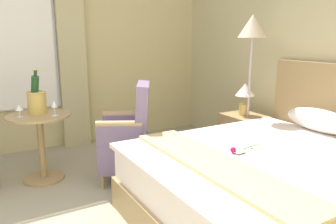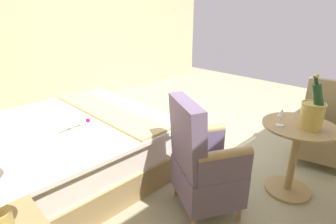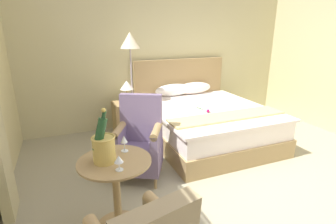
# 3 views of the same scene
# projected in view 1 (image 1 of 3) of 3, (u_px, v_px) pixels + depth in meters

# --- Properties ---
(bed) EXTENTS (1.86, 2.18, 1.26)m
(bed) POSITION_uv_depth(u_px,v_px,m) (276.00, 180.00, 2.75)
(bed) COLOR #A18353
(bed) RESTS_ON ground
(nightstand) EXTENTS (0.52, 0.41, 0.59)m
(nightstand) POSITION_uv_depth(u_px,v_px,m) (243.00, 138.00, 4.05)
(nightstand) COLOR #A18353
(nightstand) RESTS_ON ground
(bedside_lamp) EXTENTS (0.23, 0.23, 0.38)m
(bedside_lamp) POSITION_uv_depth(u_px,v_px,m) (245.00, 94.00, 3.93)
(bedside_lamp) COLOR tan
(bedside_lamp) RESTS_ON nightstand
(floor_lamp_brass) EXTENTS (0.32, 0.32, 1.76)m
(floor_lamp_brass) POSITION_uv_depth(u_px,v_px,m) (252.00, 40.00, 3.71)
(floor_lamp_brass) COLOR #B4A8AD
(floor_lamp_brass) RESTS_ON ground
(side_table_round) EXTENTS (0.65, 0.65, 0.72)m
(side_table_round) POSITION_uv_depth(u_px,v_px,m) (41.00, 142.00, 3.48)
(side_table_round) COLOR #A18353
(side_table_round) RESTS_ON ground
(champagne_bucket) EXTENTS (0.20, 0.20, 0.48)m
(champagne_bucket) POSITION_uv_depth(u_px,v_px,m) (37.00, 99.00, 3.45)
(champagne_bucket) COLOR tan
(champagne_bucket) RESTS_ON side_table_round
(wine_glass_near_bucket) EXTENTS (0.08, 0.08, 0.13)m
(wine_glass_near_bucket) POSITION_uv_depth(u_px,v_px,m) (19.00, 108.00, 3.30)
(wine_glass_near_bucket) COLOR white
(wine_glass_near_bucket) RESTS_ON side_table_round
(wine_glass_near_edge) EXTENTS (0.07, 0.07, 0.16)m
(wine_glass_near_edge) POSITION_uv_depth(u_px,v_px,m) (54.00, 105.00, 3.35)
(wine_glass_near_edge) COLOR white
(wine_glass_near_edge) RESTS_ON side_table_round
(armchair_by_window) EXTENTS (0.72, 0.71, 1.05)m
(armchair_by_window) POSITION_uv_depth(u_px,v_px,m) (128.00, 138.00, 3.48)
(armchair_by_window) COLOR #A18353
(armchair_by_window) RESTS_ON ground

